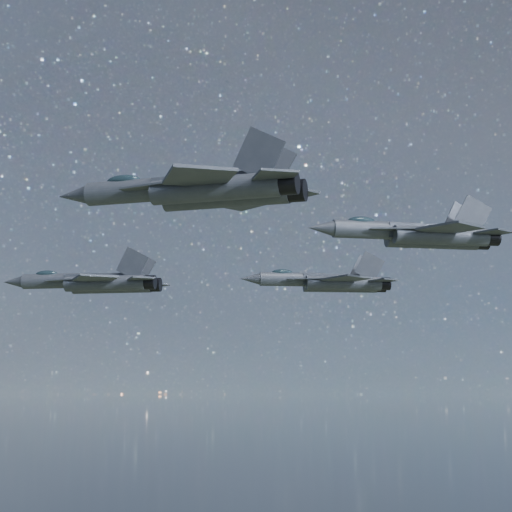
# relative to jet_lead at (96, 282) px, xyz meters

# --- Properties ---
(jet_lead) EXTENTS (16.81, 11.93, 4.27)m
(jet_lead) POSITION_rel_jet_lead_xyz_m (0.00, 0.00, 0.00)
(jet_lead) COLOR #2D3138
(jet_left) EXTENTS (17.76, 12.13, 4.46)m
(jet_left) POSITION_rel_jet_lead_xyz_m (22.46, 14.71, 1.58)
(jet_left) COLOR #2D3138
(jet_right) EXTENTS (19.19, 13.27, 4.82)m
(jet_right) POSITION_rel_jet_lead_xyz_m (15.30, -24.60, 2.99)
(jet_right) COLOR #2D3138
(jet_slot) EXTENTS (18.94, 12.71, 4.78)m
(jet_slot) POSITION_rel_jet_lead_xyz_m (31.71, -1.39, 3.80)
(jet_slot) COLOR #2D3138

